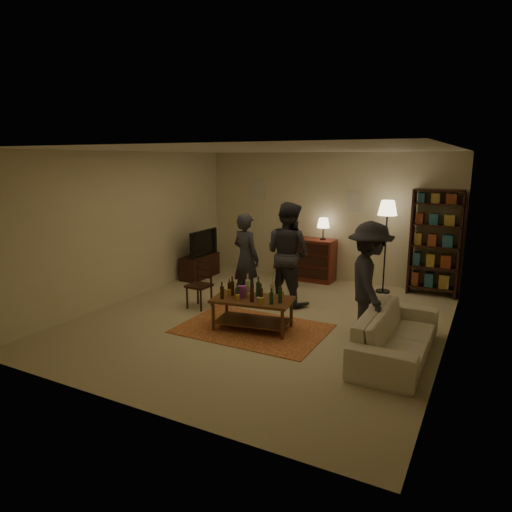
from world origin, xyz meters
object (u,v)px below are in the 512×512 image
Objects in this scene: bookshelf at (435,242)px; floor_lamp at (387,214)px; coffee_table at (253,302)px; dining_chair at (201,282)px; tv_stand at (200,260)px; person_right at (288,254)px; person_left at (246,258)px; person_by_sofa at (369,281)px; dresser at (311,258)px; sofa at (397,334)px.

bookshelf is 1.03m from floor_lamp.
dining_chair reaches higher than coffee_table.
floor_lamp reaches higher than tv_stand.
person_right reaches higher than dining_chair.
dining_chair is at bearing -142.60° from bookshelf.
person_left reaches higher than coffee_table.
tv_stand is at bearing 128.48° from dining_chair.
person_left is 0.88× the size of person_right.
person_left is at bearing 32.61° from person_right.
person_by_sofa is (0.31, -2.48, -0.67)m from floor_lamp.
coffee_table is at bearing 140.93° from person_left.
coffee_table is at bearing -85.43° from dresser.
bookshelf is at bearing 16.97° from floor_lamp.
sofa is 3.18m from person_left.
tv_stand is at bearing -168.20° from bookshelf.
coffee_table is 0.64× the size of bookshelf.
dresser is 2.50m from bookshelf.
sofa is at bearing -4.97° from dining_chair.
coffee_table is 1.41m from dining_chair.
floor_lamp is at bearing 15.60° from sofa.
person_right is (0.20, -1.70, 0.44)m from dresser.
bookshelf reaches higher than dresser.
dresser is 1.91m from floor_lamp.
person_right is at bearing -132.43° from floor_lamp.
dining_chair is at bearing -54.88° from tv_stand.
person_by_sofa reaches higher than dining_chair.
dresser is at bearing 37.54° from sofa.
person_by_sofa is (-0.55, -2.74, -0.18)m from bookshelf.
person_left is (-2.10, -1.75, -0.72)m from floor_lamp.
bookshelf is 3.59m from person_left.
person_right is 1.95m from person_by_sofa.
dining_chair is at bearing 158.17° from coffee_table.
sofa is at bearing 176.03° from person_left.
floor_lamp is 2.59m from person_by_sofa.
sofa is (-0.05, -3.18, -0.73)m from bookshelf.
person_by_sofa is at bearing 2.03° from dining_chair.
coffee_table is 0.75× the size of person_by_sofa.
person_right is (2.45, -0.79, 0.53)m from tv_stand.
dining_chair is at bearing 64.75° from person_by_sofa.
floor_lamp is at bearing 10.61° from tv_stand.
person_left is 0.77m from person_right.
bookshelf is at bearing 40.76° from dining_chair.
sofa is (0.81, -2.92, -1.23)m from floor_lamp.
dresser is at bearing -178.43° from bookshelf.
dining_chair is 2.98m from person_by_sofa.
tv_stand is 0.59× the size of floor_lamp.
tv_stand reaches higher than dining_chair.
person_by_sofa is at bearing -54.74° from dresser.
coffee_table is 1.22× the size of tv_stand.
tv_stand is 2.43m from dresser.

